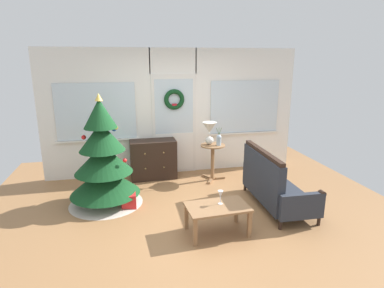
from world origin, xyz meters
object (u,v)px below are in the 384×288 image
at_px(settee_sofa, 273,185).
at_px(table_lamp, 210,130).
at_px(christmas_tree, 104,164).
at_px(gift_box, 129,201).
at_px(flower_vase, 219,139).
at_px(coffee_table, 217,210).
at_px(wine_glass, 220,194).
at_px(dresser_cabinet, 153,159).
at_px(side_table, 213,155).

relative_size(settee_sofa, table_lamp, 3.54).
height_order(christmas_tree, settee_sofa, christmas_tree).
bearing_deg(gift_box, christmas_tree, 146.24).
relative_size(christmas_tree, flower_vase, 5.23).
bearing_deg(coffee_table, table_lamp, 77.89).
xyz_separation_m(settee_sofa, wine_glass, (-1.05, -0.55, 0.17)).
distance_m(coffee_table, gift_box, 1.59).
bearing_deg(coffee_table, christmas_tree, 139.89).
height_order(dresser_cabinet, gift_box, dresser_cabinet).
bearing_deg(flower_vase, dresser_cabinet, 161.23).
height_order(christmas_tree, side_table, christmas_tree).
bearing_deg(dresser_cabinet, gift_box, -112.65).
xyz_separation_m(settee_sofa, gift_box, (-2.28, 0.45, -0.26)).
bearing_deg(coffee_table, flower_vase, 72.78).
xyz_separation_m(table_lamp, wine_glass, (-0.37, -1.95, -0.46)).
distance_m(side_table, coffee_table, 2.03).
distance_m(flower_vase, wine_glass, 1.95).
relative_size(settee_sofa, side_table, 2.16).
xyz_separation_m(flower_vase, wine_glass, (-0.53, -1.85, -0.29)).
distance_m(dresser_cabinet, flower_vase, 1.37).
xyz_separation_m(christmas_tree, gift_box, (0.37, -0.25, -0.57)).
xyz_separation_m(side_table, wine_glass, (-0.43, -1.91, 0.04)).
bearing_deg(table_lamp, christmas_tree, -160.28).
relative_size(christmas_tree, wine_glass, 9.39).
bearing_deg(settee_sofa, gift_box, 168.91).
height_order(christmas_tree, dresser_cabinet, christmas_tree).
distance_m(side_table, wine_glass, 1.96).
xyz_separation_m(coffee_table, gift_box, (-1.17, 1.05, -0.23)).
bearing_deg(settee_sofa, coffee_table, -151.39).
distance_m(dresser_cabinet, coffee_table, 2.41).
distance_m(settee_sofa, flower_vase, 1.47).
distance_m(dresser_cabinet, side_table, 1.19).
relative_size(dresser_cabinet, flower_vase, 2.59).
bearing_deg(settee_sofa, side_table, 114.46).
relative_size(settee_sofa, flower_vase, 4.45).
bearing_deg(coffee_table, gift_box, 138.10).
height_order(coffee_table, wine_glass, wine_glass).
height_order(side_table, flower_vase, flower_vase).
relative_size(flower_vase, gift_box, 1.52).
bearing_deg(christmas_tree, settee_sofa, -14.66).
height_order(settee_sofa, coffee_table, settee_sofa).
bearing_deg(side_table, christmas_tree, -161.83).
bearing_deg(flower_vase, side_table, 149.04).
bearing_deg(coffee_table, dresser_cabinet, 105.45).
relative_size(settee_sofa, gift_box, 6.77).
xyz_separation_m(settee_sofa, table_lamp, (-0.68, 1.40, 0.63)).
height_order(flower_vase, coffee_table, flower_vase).
height_order(flower_vase, wine_glass, flower_vase).
xyz_separation_m(christmas_tree, wine_glass, (1.59, -1.24, -0.14)).
xyz_separation_m(dresser_cabinet, flower_vase, (1.23, -0.42, 0.45)).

